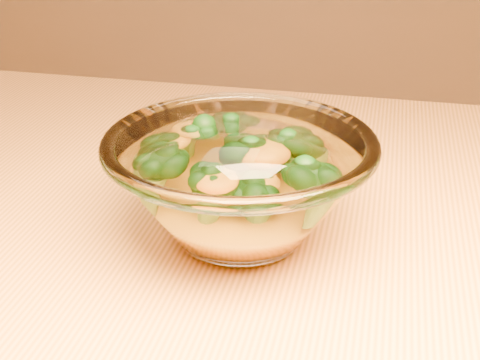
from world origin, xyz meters
TOP-DOWN VIEW (x-y plane):
  - table at (0.00, 0.00)m, footprint 1.20×0.80m
  - glass_bowl at (0.05, 0.02)m, footprint 0.22×0.22m
  - cheese_sauce at (0.05, 0.02)m, footprint 0.13×0.13m
  - broccoli_heap at (0.04, 0.03)m, footprint 0.15×0.14m

SIDE VIEW (x-z plane):
  - table at x=0.00m, z-range 0.28..1.03m
  - cheese_sauce at x=0.05m, z-range 0.76..0.80m
  - glass_bowl at x=0.05m, z-range 0.75..0.85m
  - broccoli_heap at x=0.04m, z-range 0.78..0.84m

